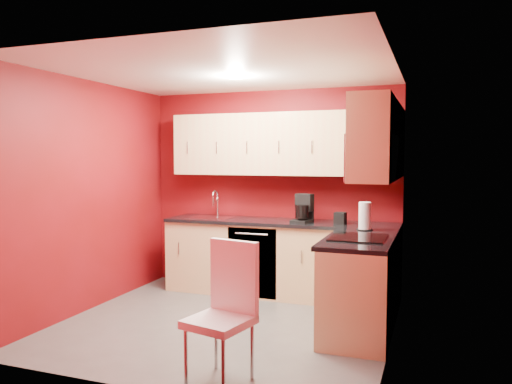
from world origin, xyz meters
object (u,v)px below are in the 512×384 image
Objects in this scene: paper_towel at (365,216)px; dining_chair at (219,314)px; microwave at (372,158)px; napkin_holder at (340,218)px; coffee_maker at (302,208)px; sink at (212,215)px.

paper_towel reaches higher than dining_chair.
microwave is at bearing -76.61° from paper_towel.
paper_towel reaches higher than napkin_holder.
napkin_holder is at bearing 115.84° from microwave.
napkin_holder is (0.44, 0.05, -0.10)m from coffee_maker.
paper_towel is at bearing 103.39° from microwave.
microwave reaches higher than napkin_holder.
paper_towel is (0.33, -0.40, 0.08)m from napkin_holder.
dining_chair is (-0.02, -2.30, -0.56)m from coffee_maker.
microwave is 2.43m from sink.
microwave reaches higher than paper_towel.
napkin_holder is 0.45× the size of paper_towel.
paper_towel is 2.17m from dining_chair.
sink is at bearing 154.40° from microwave.
dining_chair is at bearing -101.00° from napkin_holder.
sink is at bearing 166.99° from paper_towel.
coffee_maker reaches higher than dining_chair.
coffee_maker is at bearing -4.99° from sink.
sink reaches higher than dining_chair.
dining_chair is (-0.92, -1.40, -1.14)m from microwave.
microwave is at bearing -25.60° from sink.
microwave is 2.30× the size of coffee_maker.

